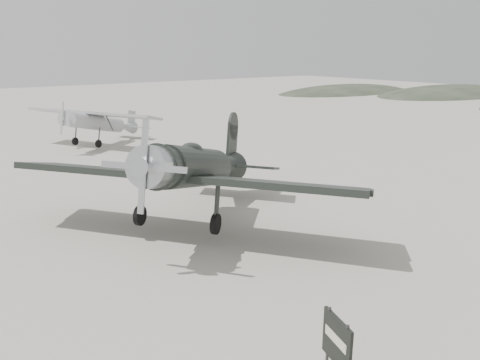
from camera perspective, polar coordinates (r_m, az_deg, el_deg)
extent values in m
plane|color=gray|center=(15.74, 2.38, -8.71)|extent=(160.00, 160.00, 0.00)
ellipsoid|color=#283325|center=(79.62, 24.29, 9.55)|extent=(36.00, 18.00, 6.00)
ellipsoid|color=#283325|center=(78.37, 12.84, 10.45)|extent=(32.00, 16.00, 5.20)
cylinder|color=black|center=(17.27, -5.75, 1.40)|extent=(4.62, 3.95, 1.48)
cone|color=black|center=(20.43, -1.98, 3.83)|extent=(3.02, 2.74, 1.37)
cylinder|color=silver|center=(14.47, -10.67, -1.61)|extent=(1.54, 1.62, 1.31)
cone|color=silver|center=(13.94, -11.87, -2.34)|extent=(0.65, 0.70, 0.59)
cube|color=silver|center=(14.00, -11.72, -2.25)|extent=(0.16, 0.19, 2.75)
ellipsoid|color=black|center=(16.93, -6.09, 3.38)|extent=(1.36, 1.27, 0.49)
cube|color=black|center=(16.71, -6.69, -0.43)|extent=(9.32, 11.51, 0.23)
cube|color=black|center=(21.20, -1.24, 4.42)|extent=(3.57, 4.26, 0.11)
cube|color=black|center=(21.20, -1.12, 6.88)|extent=(1.08, 0.84, 1.90)
cylinder|color=black|center=(16.30, -2.51, -6.13)|extent=(0.68, 0.56, 0.72)
cylinder|color=black|center=(17.41, -11.43, -4.99)|extent=(0.68, 0.56, 0.72)
cylinder|color=#333333|center=(16.05, -2.54, -3.78)|extent=(0.16, 0.16, 1.48)
cylinder|color=#333333|center=(17.18, -11.55, -2.78)|extent=(0.16, 0.16, 1.48)
cylinder|color=black|center=(21.55, -1.01, 3.22)|extent=(0.24, 0.21, 0.23)
cylinder|color=#999B9E|center=(33.78, -17.16, 6.71)|extent=(4.73, 3.19, 1.02)
cone|color=#999B9E|center=(36.22, -13.72, 7.51)|extent=(1.91, 1.61, 0.93)
cone|color=#999B9E|center=(31.87, -20.39, 5.93)|extent=(0.95, 1.11, 0.96)
cube|color=#999B9E|center=(31.61, -20.86, 5.82)|extent=(0.10, 0.14, 2.04)
cube|color=#999B9E|center=(33.43, -17.66, 7.58)|extent=(6.41, 9.81, 0.17)
cube|color=#999B9E|center=(36.58, -13.27, 7.69)|extent=(2.24, 3.17, 0.07)
cube|color=#999B9E|center=(36.58, -13.24, 8.64)|extent=(0.77, 0.46, 1.21)
cylinder|color=black|center=(32.80, -16.50, 4.01)|extent=(0.52, 0.36, 0.52)
cylinder|color=black|center=(34.17, -19.08, 4.24)|extent=(0.52, 0.36, 0.52)
cylinder|color=#333333|center=(32.70, -16.57, 4.91)|extent=(0.11, 0.11, 1.11)
cylinder|color=#333333|center=(34.08, -19.15, 5.11)|extent=(0.11, 0.11, 1.11)
cylinder|color=black|center=(36.76, -13.06, 7.23)|extent=(0.18, 0.14, 0.17)
cylinder|color=#333333|center=(9.85, 12.75, -20.47)|extent=(0.08, 0.08, 1.46)
cylinder|color=#333333|center=(10.32, 10.69, -18.51)|extent=(0.08, 0.08, 1.46)
cube|color=black|center=(9.99, 11.74, -18.68)|extent=(0.36, 0.98, 1.01)
cube|color=beige|center=(9.94, 11.56, -18.47)|extent=(0.24, 0.75, 0.20)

